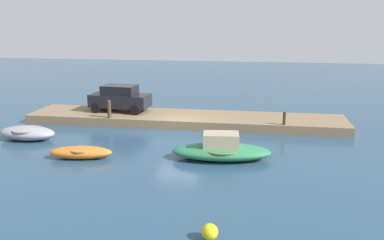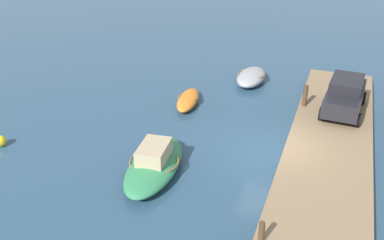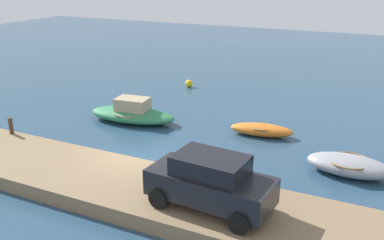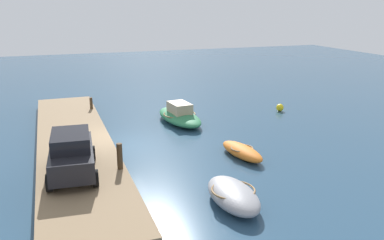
{
  "view_description": "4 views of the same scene",
  "coord_description": "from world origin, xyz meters",
  "views": [
    {
      "loc": [
        -4.52,
        22.29,
        6.33
      ],
      "look_at": [
        -1.18,
        2.13,
        1.3
      ],
      "focal_mm": 38.15,
      "sensor_mm": 36.0,
      "label": 1
    },
    {
      "loc": [
        -16.47,
        -2.23,
        9.87
      ],
      "look_at": [
        0.6,
        3.88,
        0.75
      ],
      "focal_mm": 41.65,
      "sensor_mm": 36.0,
      "label": 2
    },
    {
      "loc": [
        8.77,
        -13.05,
        7.46
      ],
      "look_at": [
        0.68,
        3.74,
        0.79
      ],
      "focal_mm": 39.88,
      "sensor_mm": 36.0,
      "label": 3
    },
    {
      "loc": [
        19.78,
        -3.11,
        6.98
      ],
      "look_at": [
        -0.05,
        3.99,
        0.96
      ],
      "focal_mm": 37.95,
      "sensor_mm": 36.0,
      "label": 4
    }
  ],
  "objects": [
    {
      "name": "dinghy_orange",
      "position": [
        3.61,
        5.19,
        0.29
      ],
      "size": [
        3.06,
        1.42,
        0.57
      ],
      "rotation": [
        0.0,
        0.0,
        0.14
      ],
      "color": "orange",
      "rests_on": "ground_plane"
    },
    {
      "name": "dock_platform",
      "position": [
        0.0,
        -2.19,
        0.27
      ],
      "size": [
        19.69,
        3.48,
        0.54
      ],
      "primitive_type": "cube",
      "color": "#846B4C",
      "rests_on": "ground_plane"
    },
    {
      "name": "parked_car",
      "position": [
        4.32,
        -2.54,
        1.42
      ],
      "size": [
        3.92,
        2.06,
        1.71
      ],
      "rotation": [
        0.0,
        0.0,
        -0.07
      ],
      "color": "black",
      "rests_on": "dock_platform"
    },
    {
      "name": "mooring_post_west",
      "position": [
        -6.03,
        -0.7,
        0.91
      ],
      "size": [
        0.18,
        0.18,
        0.74
      ],
      "primitive_type": "cylinder",
      "color": "#47331E",
      "rests_on": "dock_platform"
    },
    {
      "name": "motorboat_green",
      "position": [
        -2.92,
        4.21,
        0.45
      ],
      "size": [
        4.78,
        2.37,
        1.25
      ],
      "rotation": [
        0.0,
        0.0,
        0.1
      ],
      "color": "#2D7A4C",
      "rests_on": "ground_plane"
    },
    {
      "name": "marker_buoy",
      "position": [
        -3.26,
        11.47,
        0.25
      ],
      "size": [
        0.5,
        0.5,
        0.5
      ],
      "primitive_type": "sphere",
      "color": "yellow",
      "rests_on": "ground_plane"
    },
    {
      "name": "ground_plane",
      "position": [
        0.0,
        0.0,
        0.0
      ],
      "size": [
        84.0,
        84.0,
        0.0
      ],
      "primitive_type": "plane",
      "color": "navy"
    },
    {
      "name": "mooring_post_mid_west",
      "position": [
        4.38,
        -0.7,
        1.08
      ],
      "size": [
        0.23,
        0.23,
        1.08
      ],
      "primitive_type": "cylinder",
      "color": "#47331E",
      "rests_on": "dock_platform"
    },
    {
      "name": "rowboat_grey",
      "position": [
        7.79,
        2.75,
        0.38
      ],
      "size": [
        3.18,
        1.64,
        0.75
      ],
      "rotation": [
        0.0,
        0.0,
        -0.03
      ],
      "color": "#939399",
      "rests_on": "ground_plane"
    }
  ]
}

